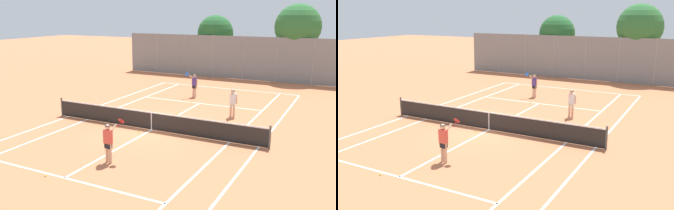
# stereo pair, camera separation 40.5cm
# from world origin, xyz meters

# --- Properties ---
(ground_plane) EXTENTS (120.00, 120.00, 0.00)m
(ground_plane) POSITION_xyz_m (0.00, 0.00, 0.00)
(ground_plane) COLOR #C67047
(court_line_markings) EXTENTS (11.10, 23.90, 0.01)m
(court_line_markings) POSITION_xyz_m (0.00, 0.00, 0.00)
(court_line_markings) COLOR white
(court_line_markings) RESTS_ON ground
(tennis_net) EXTENTS (12.00, 0.10, 1.07)m
(tennis_net) POSITION_xyz_m (0.00, 0.00, 0.51)
(tennis_net) COLOR #474C47
(tennis_net) RESTS_ON ground
(player_near_side) EXTENTS (0.74, 0.72, 1.77)m
(player_near_side) POSITION_xyz_m (0.59, -4.48, 0.93)
(player_near_side) COLOR #D8A884
(player_near_side) RESTS_ON ground
(player_far_left) EXTENTS (0.82, 0.70, 1.77)m
(player_far_left) POSITION_xyz_m (-1.08, 8.03, 0.93)
(player_far_left) COLOR #D8A884
(player_far_left) RESTS_ON ground
(player_far_right) EXTENTS (0.43, 0.57, 1.60)m
(player_far_right) POSITION_xyz_m (2.92, 4.23, 0.91)
(player_far_right) COLOR #D8A884
(player_far_right) RESTS_ON ground
(loose_tennis_ball_0) EXTENTS (0.07, 0.07, 0.07)m
(loose_tennis_ball_0) POSITION_xyz_m (-0.55, 6.23, 0.03)
(loose_tennis_ball_0) COLOR #D1DB33
(loose_tennis_ball_0) RESTS_ON ground
(loose_tennis_ball_1) EXTENTS (0.07, 0.07, 0.07)m
(loose_tennis_ball_1) POSITION_xyz_m (-0.04, 3.21, 0.03)
(loose_tennis_ball_1) COLOR #D1DB33
(loose_tennis_ball_1) RESTS_ON ground
(loose_tennis_ball_2) EXTENTS (0.07, 0.07, 0.07)m
(loose_tennis_ball_2) POSITION_xyz_m (-0.72, -6.62, 0.03)
(loose_tennis_ball_2) COLOR #D1DB33
(loose_tennis_ball_2) RESTS_ON ground
(loose_tennis_ball_3) EXTENTS (0.07, 0.07, 0.07)m
(loose_tennis_ball_3) POSITION_xyz_m (-0.39, -0.64, 0.03)
(loose_tennis_ball_3) COLOR #D1DB33
(loose_tennis_ball_3) RESTS_ON ground
(back_fence) EXTENTS (23.17, 0.08, 3.82)m
(back_fence) POSITION_xyz_m (0.00, 16.47, 1.91)
(back_fence) COLOR gray
(back_fence) RESTS_ON ground
(tree_behind_left) EXTENTS (3.40, 3.40, 5.58)m
(tree_behind_left) POSITION_xyz_m (-3.33, 18.30, 3.79)
(tree_behind_left) COLOR brown
(tree_behind_left) RESTS_ON ground
(tree_behind_right) EXTENTS (3.87, 3.87, 6.57)m
(tree_behind_right) POSITION_xyz_m (4.05, 18.11, 4.50)
(tree_behind_right) COLOR brown
(tree_behind_right) RESTS_ON ground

